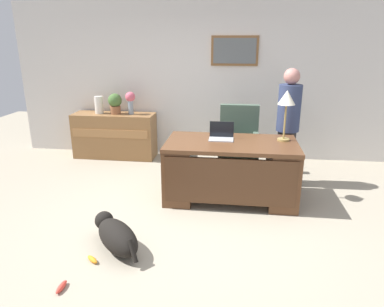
% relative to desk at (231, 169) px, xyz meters
% --- Properties ---
extents(ground_plane, '(12.00, 12.00, 0.00)m').
position_rel_desk_xyz_m(ground_plane, '(-0.44, -0.70, -0.43)').
color(ground_plane, '#9E937F').
extents(back_wall, '(7.00, 0.16, 2.70)m').
position_rel_desk_xyz_m(back_wall, '(-0.44, 1.90, 0.93)').
color(back_wall, silver).
rests_on(back_wall, ground_plane).
extents(desk, '(1.70, 0.92, 0.79)m').
position_rel_desk_xyz_m(desk, '(0.00, 0.00, 0.00)').
color(desk, brown).
rests_on(desk, ground_plane).
extents(credenza, '(1.45, 0.50, 0.80)m').
position_rel_desk_xyz_m(credenza, '(-2.12, 1.55, -0.03)').
color(credenza, olive).
rests_on(credenza, ground_plane).
extents(armchair, '(0.60, 0.59, 1.09)m').
position_rel_desk_xyz_m(armchair, '(0.10, 0.93, 0.06)').
color(armchair, '#475B4C').
rests_on(armchair, ground_plane).
extents(person_standing, '(0.32, 0.32, 1.68)m').
position_rel_desk_xyz_m(person_standing, '(0.78, 0.65, 0.44)').
color(person_standing, '#262323').
rests_on(person_standing, ground_plane).
extents(dog_lying, '(0.68, 0.70, 0.30)m').
position_rel_desk_xyz_m(dog_lying, '(-1.12, -1.35, -0.27)').
color(dog_lying, black).
rests_on(dog_lying, ground_plane).
extents(laptop, '(0.32, 0.22, 0.22)m').
position_rel_desk_xyz_m(laptop, '(-0.14, 0.15, 0.42)').
color(laptop, '#B2B5BA').
rests_on(laptop, desk).
extents(desk_lamp, '(0.22, 0.22, 0.65)m').
position_rel_desk_xyz_m(desk_lamp, '(0.67, 0.19, 0.88)').
color(desk_lamp, '#9E8447').
rests_on(desk_lamp, desk).
extents(vase_with_flowers, '(0.17, 0.17, 0.39)m').
position_rel_desk_xyz_m(vase_with_flowers, '(-1.79, 1.55, 0.62)').
color(vase_with_flowers, '#8091A2').
rests_on(vase_with_flowers, credenza).
extents(vase_empty, '(0.15, 0.15, 0.30)m').
position_rel_desk_xyz_m(vase_empty, '(-2.37, 1.55, 0.52)').
color(vase_empty, silver).
rests_on(vase_empty, credenza).
extents(potted_plant, '(0.24, 0.24, 0.36)m').
position_rel_desk_xyz_m(potted_plant, '(-2.07, 1.55, 0.57)').
color(potted_plant, brown).
rests_on(potted_plant, credenza).
extents(dog_toy_bone, '(0.15, 0.14, 0.05)m').
position_rel_desk_xyz_m(dog_toy_bone, '(-1.28, -1.60, -0.40)').
color(dog_toy_bone, orange).
rests_on(dog_toy_bone, ground_plane).
extents(dog_toy_plush, '(0.05, 0.17, 0.05)m').
position_rel_desk_xyz_m(dog_toy_plush, '(-1.39, -2.02, -0.40)').
color(dog_toy_plush, '#E53F33').
rests_on(dog_toy_plush, ground_plane).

